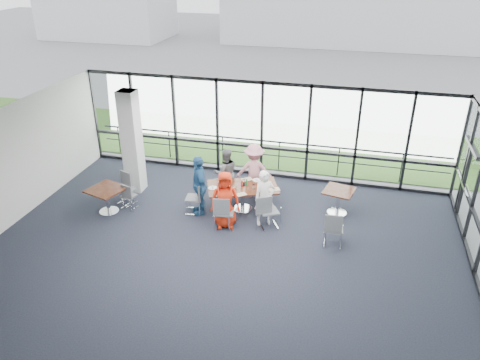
% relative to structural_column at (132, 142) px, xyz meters
% --- Properties ---
extents(floor, '(12.00, 10.00, 0.02)m').
position_rel_structural_column_xyz_m(floor, '(3.60, -3.00, -1.61)').
color(floor, black).
rests_on(floor, ground).
extents(ceiling, '(12.00, 10.00, 0.04)m').
position_rel_structural_column_xyz_m(ceiling, '(3.60, -3.00, 1.60)').
color(ceiling, silver).
rests_on(ceiling, ground).
extents(curtain_wall_back, '(12.00, 0.10, 3.20)m').
position_rel_structural_column_xyz_m(curtain_wall_back, '(3.60, 2.00, 0.00)').
color(curtain_wall_back, white).
rests_on(curtain_wall_back, ground).
extents(exit_door, '(0.12, 1.60, 2.10)m').
position_rel_structural_column_xyz_m(exit_door, '(9.60, 0.75, -0.55)').
color(exit_door, black).
rests_on(exit_door, ground).
extents(structural_column, '(0.50, 0.50, 3.20)m').
position_rel_structural_column_xyz_m(structural_column, '(0.00, 0.00, 0.00)').
color(structural_column, silver).
rests_on(structural_column, ground).
extents(apron, '(80.00, 70.00, 0.02)m').
position_rel_structural_column_xyz_m(apron, '(3.60, 7.00, -1.62)').
color(apron, slate).
rests_on(apron, ground).
extents(grass_strip, '(80.00, 5.00, 0.01)m').
position_rel_structural_column_xyz_m(grass_strip, '(3.60, 5.00, -1.59)').
color(grass_strip, '#365E1D').
rests_on(grass_strip, ground).
extents(hangar_main, '(24.00, 10.00, 6.00)m').
position_rel_structural_column_xyz_m(hangar_main, '(7.60, 29.00, 1.40)').
color(hangar_main, silver).
rests_on(hangar_main, ground).
extents(hangar_aux, '(10.00, 6.00, 4.00)m').
position_rel_structural_column_xyz_m(hangar_aux, '(-14.40, 25.00, 0.40)').
color(hangar_aux, silver).
rests_on(hangar_aux, ground).
extents(guard_rail, '(12.00, 0.06, 0.06)m').
position_rel_structural_column_xyz_m(guard_rail, '(3.60, 2.60, -1.10)').
color(guard_rail, '#2D2D33').
rests_on(guard_rail, ground).
extents(main_table, '(2.24, 1.73, 0.75)m').
position_rel_structural_column_xyz_m(main_table, '(3.57, -0.41, -0.97)').
color(main_table, '#37140B').
rests_on(main_table, ground).
extents(side_table_left, '(1.16, 1.16, 0.75)m').
position_rel_structural_column_xyz_m(side_table_left, '(-0.16, -1.52, -0.96)').
color(side_table_left, '#37140B').
rests_on(side_table_left, ground).
extents(side_table_right, '(0.97, 0.97, 0.75)m').
position_rel_structural_column_xyz_m(side_table_right, '(6.26, 0.05, -0.98)').
color(side_table_right, '#37140B').
rests_on(side_table_right, ground).
extents(diner_near_left, '(0.91, 0.72, 1.62)m').
position_rel_structural_column_xyz_m(diner_near_left, '(3.33, -1.41, -0.79)').
color(diner_near_left, red).
rests_on(diner_near_left, ground).
extents(diner_near_right, '(0.72, 0.66, 1.59)m').
position_rel_structural_column_xyz_m(diner_near_right, '(4.34, -1.02, -0.80)').
color(diner_near_right, white).
rests_on(diner_near_right, ground).
extents(diner_far_left, '(0.88, 0.76, 1.55)m').
position_rel_structural_column_xyz_m(diner_far_left, '(2.86, 0.30, -0.82)').
color(diner_far_left, slate).
rests_on(diner_far_left, ground).
extents(diner_far_right, '(1.17, 0.75, 1.69)m').
position_rel_structural_column_xyz_m(diner_far_right, '(3.69, 0.51, -0.76)').
color(diner_far_right, '#D38793').
rests_on(diner_far_right, ground).
extents(diner_end, '(1.01, 1.18, 1.77)m').
position_rel_structural_column_xyz_m(diner_end, '(2.42, -0.89, -0.72)').
color(diner_end, '#275888').
rests_on(diner_end, ground).
extents(chair_main_nl, '(0.55, 0.55, 0.96)m').
position_rel_structural_column_xyz_m(chair_main_nl, '(3.35, -1.48, -1.12)').
color(chair_main_nl, slate).
rests_on(chair_main_nl, ground).
extents(chair_main_nr, '(0.64, 0.64, 0.96)m').
position_rel_structural_column_xyz_m(chair_main_nr, '(4.49, -1.14, -1.12)').
color(chair_main_nr, slate).
rests_on(chair_main_nr, ground).
extents(chair_main_fl, '(0.58, 0.58, 0.85)m').
position_rel_structural_column_xyz_m(chair_main_fl, '(2.70, 0.38, -1.18)').
color(chair_main_fl, slate).
rests_on(chair_main_fl, ground).
extents(chair_main_fr, '(0.53, 0.53, 0.82)m').
position_rel_structural_column_xyz_m(chair_main_fr, '(3.68, 0.75, -1.19)').
color(chair_main_fr, slate).
rests_on(chair_main_fr, ground).
extents(chair_main_end, '(0.51, 0.51, 0.93)m').
position_rel_structural_column_xyz_m(chair_main_end, '(2.26, -0.91, -1.13)').
color(chair_main_end, slate).
rests_on(chair_main_end, ground).
extents(chair_spare_la, '(0.48, 0.48, 0.80)m').
position_rel_structural_column_xyz_m(chair_spare_la, '(0.32, -1.16, -1.20)').
color(chair_spare_la, slate).
rests_on(chair_spare_la, ground).
extents(chair_spare_lb, '(0.58, 0.58, 0.92)m').
position_rel_structural_column_xyz_m(chair_spare_lb, '(0.13, -0.92, -1.14)').
color(chair_spare_lb, slate).
rests_on(chair_spare_lb, ground).
extents(chair_spare_r, '(0.50, 0.50, 0.96)m').
position_rel_structural_column_xyz_m(chair_spare_r, '(6.25, -1.58, -1.12)').
color(chair_spare_r, slate).
rests_on(chair_spare_r, ground).
extents(plate_nl, '(0.25, 0.25, 0.01)m').
position_rel_structural_column_xyz_m(plate_nl, '(3.23, -0.94, -0.84)').
color(plate_nl, white).
rests_on(plate_nl, main_table).
extents(plate_nr, '(0.28, 0.28, 0.01)m').
position_rel_structural_column_xyz_m(plate_nr, '(4.20, -0.50, -0.84)').
color(plate_nr, white).
rests_on(plate_nr, main_table).
extents(plate_fl, '(0.26, 0.26, 0.01)m').
position_rel_structural_column_xyz_m(plate_fl, '(2.93, -0.30, -0.84)').
color(plate_fl, white).
rests_on(plate_fl, main_table).
extents(plate_fr, '(0.26, 0.26, 0.01)m').
position_rel_structural_column_xyz_m(plate_fr, '(3.88, 0.07, -0.84)').
color(plate_fr, white).
rests_on(plate_fr, main_table).
extents(plate_end, '(0.27, 0.27, 0.01)m').
position_rel_structural_column_xyz_m(plate_end, '(2.77, -0.73, -0.84)').
color(plate_end, white).
rests_on(plate_end, main_table).
extents(tumbler_a, '(0.07, 0.07, 0.13)m').
position_rel_structural_column_xyz_m(tumbler_a, '(3.43, -0.74, -0.78)').
color(tumbler_a, white).
rests_on(tumbler_a, main_table).
extents(tumbler_b, '(0.07, 0.07, 0.14)m').
position_rel_structural_column_xyz_m(tumbler_b, '(3.90, -0.48, -0.78)').
color(tumbler_b, white).
rests_on(tumbler_b, main_table).
extents(tumbler_c, '(0.07, 0.07, 0.13)m').
position_rel_structural_column_xyz_m(tumbler_c, '(3.54, -0.20, -0.78)').
color(tumbler_c, white).
rests_on(tumbler_c, main_table).
extents(tumbler_d, '(0.07, 0.07, 0.14)m').
position_rel_structural_column_xyz_m(tumbler_d, '(2.96, -0.80, -0.78)').
color(tumbler_d, white).
rests_on(tumbler_d, main_table).
extents(menu_a, '(0.35, 0.34, 0.00)m').
position_rel_structural_column_xyz_m(menu_a, '(3.65, -0.88, -0.85)').
color(menu_a, beige).
rests_on(menu_a, main_table).
extents(menu_b, '(0.37, 0.33, 0.00)m').
position_rel_structural_column_xyz_m(menu_b, '(4.48, -0.36, -0.85)').
color(menu_b, beige).
rests_on(menu_b, main_table).
extents(menu_c, '(0.38, 0.37, 0.00)m').
position_rel_structural_column_xyz_m(menu_c, '(3.58, 0.07, -0.85)').
color(menu_c, beige).
rests_on(menu_c, main_table).
extents(condiment_caddy, '(0.10, 0.07, 0.04)m').
position_rel_structural_column_xyz_m(condiment_caddy, '(3.57, -0.32, -0.83)').
color(condiment_caddy, black).
rests_on(condiment_caddy, main_table).
extents(ketchup_bottle, '(0.06, 0.06, 0.18)m').
position_rel_structural_column_xyz_m(ketchup_bottle, '(3.55, -0.42, -0.76)').
color(ketchup_bottle, '#A1221B').
rests_on(ketchup_bottle, main_table).
extents(green_bottle, '(0.05, 0.05, 0.20)m').
position_rel_structural_column_xyz_m(green_bottle, '(3.66, -0.32, -0.75)').
color(green_bottle, '#22722F').
rests_on(green_bottle, main_table).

